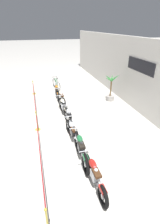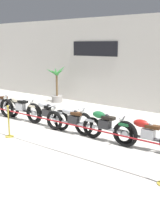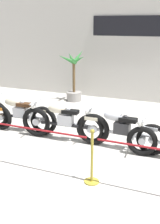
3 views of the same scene
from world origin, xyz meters
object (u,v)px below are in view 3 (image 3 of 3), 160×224
object	(u,v)px
motorcycle_silver_3	(120,130)
motorcycle_cream_1	(19,114)
potted_palm_left_of_row	(74,81)
stanchion_mid_left	(92,165)
stanchion_far_left	(21,134)
motorcycle_cream_2	(64,122)

from	to	relation	value
motorcycle_silver_3	motorcycle_cream_1	bearing A→B (deg)	178.38
potted_palm_left_of_row	stanchion_mid_left	size ratio (longest dim) A/B	1.83
potted_palm_left_of_row	stanchion_far_left	xyz separation A→B (m)	(1.12, -5.15, -0.02)
stanchion_far_left	stanchion_mid_left	bearing A→B (deg)	-0.00
stanchion_far_left	stanchion_mid_left	size ratio (longest dim) A/B	10.04
stanchion_far_left	stanchion_mid_left	xyz separation A→B (m)	(1.50, -0.00, -0.38)
motorcycle_cream_1	potted_palm_left_of_row	size ratio (longest dim) A/B	1.15
motorcycle_cream_1	stanchion_far_left	xyz separation A→B (m)	(1.24, -1.71, 0.26)
stanchion_mid_left	motorcycle_cream_2	bearing A→B (deg)	130.03
motorcycle_cream_2	stanchion_mid_left	xyz separation A→B (m)	(1.33, -1.58, -0.12)
stanchion_far_left	potted_palm_left_of_row	bearing A→B (deg)	102.25
motorcycle_silver_3	stanchion_mid_left	world-z (taller)	stanchion_mid_left
motorcycle_cream_2	stanchion_far_left	size ratio (longest dim) A/B	0.22
motorcycle_cream_1	motorcycle_silver_3	bearing A→B (deg)	-1.62
motorcycle_silver_3	stanchion_far_left	distance (m)	2.29
potted_palm_left_of_row	stanchion_mid_left	bearing A→B (deg)	-63.08
potted_palm_left_of_row	stanchion_far_left	world-z (taller)	potted_palm_left_of_row
potted_palm_left_of_row	motorcycle_silver_3	bearing A→B (deg)	-52.49
motorcycle_cream_1	stanchion_far_left	distance (m)	2.13
potted_palm_left_of_row	stanchion_mid_left	xyz separation A→B (m)	(2.61, -5.15, -0.40)
motorcycle_silver_3	stanchion_mid_left	size ratio (longest dim) A/B	2.12
motorcycle_cream_2	potted_palm_left_of_row	bearing A→B (deg)	109.81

